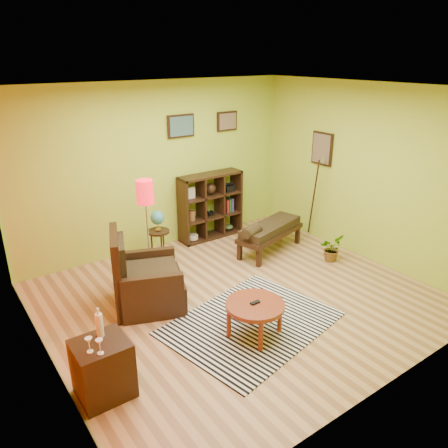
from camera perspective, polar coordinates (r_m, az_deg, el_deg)
ground at (r=6.18m, az=1.91°, el=-9.58°), size 5.00×5.00×0.00m
room_shell at (r=5.43m, az=1.26°, el=6.67°), size 5.04×4.54×2.82m
zebra_rug at (r=5.66m, az=3.60°, el=-12.79°), size 2.31×1.91×0.01m
coffee_table at (r=5.27m, az=4.06°, el=-10.85°), size 0.71×0.71×0.45m
armchair at (r=5.96m, az=-10.39°, el=-7.63°), size 1.13×1.12×1.08m
side_cabinet at (r=4.65m, az=-15.55°, el=-17.71°), size 0.52×0.47×0.92m
floor_lamp at (r=6.00m, az=-10.19°, el=2.84°), size 0.24×0.24×1.61m
globe_table at (r=7.02m, az=-8.64°, el=0.08°), size 0.36×0.36×0.87m
cube_shelf at (r=7.92m, az=-1.68°, el=2.38°), size 1.20×0.35×1.20m
bench at (r=7.39m, az=5.91°, el=-0.81°), size 1.43×0.82×0.63m
potted_plant at (r=7.37m, az=13.79°, el=-3.42°), size 0.51×0.54×0.33m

